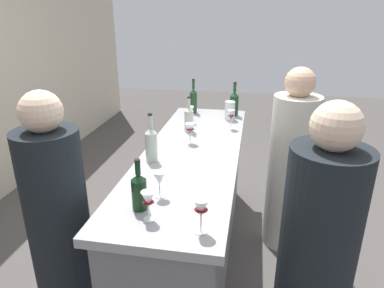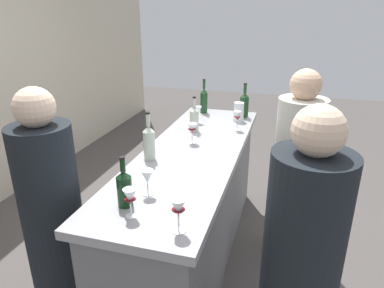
% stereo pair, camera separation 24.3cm
% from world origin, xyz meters
% --- Properties ---
extents(ground_plane, '(12.00, 12.00, 0.00)m').
position_xyz_m(ground_plane, '(0.00, 0.00, 0.00)').
color(ground_plane, '#4C4744').
extents(bar_counter, '(2.24, 0.68, 0.92)m').
position_xyz_m(bar_counter, '(0.00, 0.00, 0.47)').
color(bar_counter, slate).
rests_on(bar_counter, ground).
extents(wine_bottle_leftmost_dark_green, '(0.08, 0.08, 0.28)m').
position_xyz_m(wine_bottle_leftmost_dark_green, '(-0.82, 0.12, 1.03)').
color(wine_bottle_leftmost_dark_green, black).
rests_on(wine_bottle_leftmost_dark_green, bar_counter).
extents(wine_bottle_second_left_clear_pale, '(0.08, 0.08, 0.33)m').
position_xyz_m(wine_bottle_second_left_clear_pale, '(-0.23, 0.23, 1.05)').
color(wine_bottle_second_left_clear_pale, '#B7C6B2').
rests_on(wine_bottle_second_left_clear_pale, bar_counter).
extents(wine_bottle_center_clear_pale, '(0.07, 0.07, 0.29)m').
position_xyz_m(wine_bottle_center_clear_pale, '(0.41, 0.10, 1.04)').
color(wine_bottle_center_clear_pale, '#B7C6B2').
rests_on(wine_bottle_center_clear_pale, bar_counter).
extents(wine_bottle_second_right_olive_green, '(0.08, 0.08, 0.32)m').
position_xyz_m(wine_bottle_second_right_olive_green, '(0.94, -0.24, 1.05)').
color(wine_bottle_second_right_olive_green, '#193D1E').
rests_on(wine_bottle_second_right_olive_green, bar_counter).
extents(wine_bottle_rightmost_olive_green, '(0.07, 0.07, 0.33)m').
position_xyz_m(wine_bottle_rightmost_olive_green, '(0.97, 0.16, 1.05)').
color(wine_bottle_rightmost_olive_green, '#193D1E').
rests_on(wine_bottle_rightmost_olive_green, bar_counter).
extents(wine_glass_near_left, '(0.07, 0.07, 0.16)m').
position_xyz_m(wine_glass_near_left, '(0.54, -0.24, 1.04)').
color(wine_glass_near_left, white).
rests_on(wine_glass_near_left, bar_counter).
extents(wine_glass_near_center, '(0.07, 0.07, 0.17)m').
position_xyz_m(wine_glass_near_center, '(-0.96, -0.22, 1.04)').
color(wine_glass_near_center, white).
rests_on(wine_glass_near_center, bar_counter).
extents(wine_glass_near_right, '(0.08, 0.08, 0.16)m').
position_xyz_m(wine_glass_near_right, '(0.15, 0.04, 1.04)').
color(wine_glass_near_right, white).
rests_on(wine_glass_near_right, bar_counter).
extents(wine_glass_far_left, '(0.07, 0.07, 0.15)m').
position_xyz_m(wine_glass_far_left, '(-0.91, 0.05, 1.03)').
color(wine_glass_far_left, white).
rests_on(wine_glass_far_left, bar_counter).
extents(wine_glass_far_center, '(0.07, 0.07, 0.15)m').
position_xyz_m(wine_glass_far_center, '(-0.68, 0.06, 1.03)').
color(wine_glass_far_center, white).
rests_on(wine_glass_far_center, bar_counter).
extents(wine_glass_far_right, '(0.07, 0.07, 0.15)m').
position_xyz_m(wine_glass_far_right, '(0.65, 0.13, 1.03)').
color(wine_glass_far_right, white).
rests_on(wine_glass_far_right, bar_counter).
extents(water_pitcher, '(0.09, 0.09, 0.17)m').
position_xyz_m(water_pitcher, '(0.80, -0.21, 1.01)').
color(water_pitcher, silver).
rests_on(water_pitcher, bar_counter).
extents(person_left_guest, '(0.46, 0.46, 1.49)m').
position_xyz_m(person_left_guest, '(0.33, -0.74, 0.69)').
color(person_left_guest, beige).
rests_on(person_left_guest, ground).
extents(person_center_guest, '(0.48, 0.48, 1.52)m').
position_xyz_m(person_center_guest, '(-0.78, -0.78, 0.70)').
color(person_center_guest, black).
rests_on(person_center_guest, ground).
extents(person_right_guest, '(0.35, 0.35, 1.52)m').
position_xyz_m(person_right_guest, '(-0.80, 0.61, 0.70)').
color(person_right_guest, black).
rests_on(person_right_guest, ground).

